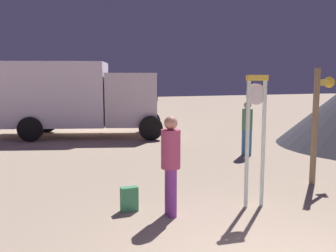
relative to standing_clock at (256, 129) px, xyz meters
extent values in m
cylinder|color=white|center=(-0.16, 0.01, -0.28)|extent=(0.07, 0.07, 2.27)
cylinder|color=white|center=(0.16, -0.02, -0.28)|extent=(0.07, 0.07, 2.27)
cube|color=yellow|center=(0.00, -0.01, 0.90)|extent=(0.40, 0.12, 0.10)
cylinder|color=white|center=(0.00, 0.02, 0.62)|extent=(0.37, 0.07, 0.37)
cube|color=black|center=(0.00, 0.05, 0.62)|extent=(0.09, 0.02, 0.04)
cube|color=black|center=(0.00, 0.05, 0.62)|extent=(0.14, 0.03, 0.03)
cube|color=#8B7353|center=(2.02, 0.76, -0.15)|extent=(0.13, 0.13, 2.53)
cube|color=yellow|center=(2.38, 0.94, 0.80)|extent=(0.66, 0.38, 0.14)
cone|color=yellow|center=(2.79, 1.16, 0.80)|extent=(0.31, 0.33, 0.25)
sphere|color=#F4DE95|center=(2.09, 0.79, -0.78)|extent=(0.04, 0.04, 0.04)
sphere|color=#FFEE93|center=(2.09, 0.79, -0.28)|extent=(0.04, 0.04, 0.04)
sphere|color=#F9D98D|center=(2.09, 0.79, 0.23)|extent=(0.04, 0.04, 0.04)
sphere|color=#F5EE8A|center=(2.09, 0.79, 0.73)|extent=(0.04, 0.04, 0.04)
cylinder|color=purple|center=(-1.58, 0.03, -1.01)|extent=(0.15, 0.15, 0.82)
cylinder|color=purple|center=(-1.57, 0.19, -1.01)|extent=(0.15, 0.15, 0.82)
cylinder|color=#B5416A|center=(-1.57, 0.11, -0.27)|extent=(0.32, 0.32, 0.65)
sphere|color=tan|center=(-1.57, 0.11, 0.16)|extent=(0.23, 0.23, 0.23)
cube|color=#419561|center=(-2.17, 0.56, -1.20)|extent=(0.30, 0.14, 0.43)
cube|color=#338260|center=(-2.17, 0.65, -1.26)|extent=(0.21, 0.04, 0.19)
cylinder|color=teal|center=(2.30, 3.94, -1.02)|extent=(0.15, 0.15, 0.78)
cylinder|color=teal|center=(2.40, 3.81, -1.02)|extent=(0.15, 0.15, 0.78)
cylinder|color=#538A5A|center=(2.35, 3.87, -0.32)|extent=(0.31, 0.31, 0.62)
sphere|color=tan|center=(2.35, 3.87, 0.10)|extent=(0.22, 0.22, 0.22)
cube|color=white|center=(-2.80, 9.78, 0.27)|extent=(4.70, 3.40, 2.47)
cube|color=silver|center=(0.19, 8.84, 0.06)|extent=(2.49, 2.61, 2.05)
cube|color=black|center=(1.13, 8.55, 0.47)|extent=(0.56, 1.71, 0.90)
cylinder|color=black|center=(0.55, 7.54, -0.97)|extent=(0.93, 0.51, 0.90)
cylinder|color=black|center=(1.23, 9.71, -0.97)|extent=(0.93, 0.51, 0.90)
cylinder|color=black|center=(-3.66, 8.86, -0.97)|extent=(0.93, 0.51, 0.90)
cylinder|color=black|center=(-2.98, 11.03, -0.97)|extent=(0.93, 0.51, 0.90)
cube|color=silver|center=(-4.73, 17.56, 0.27)|extent=(4.18, 2.41, 2.47)
cylinder|color=black|center=(-4.04, 18.72, -0.97)|extent=(0.91, 0.27, 0.90)
cylinder|color=black|center=(-4.10, 16.36, -0.97)|extent=(0.91, 0.27, 0.90)
camera|label=1|loc=(-3.80, -5.55, 0.90)|focal=39.90mm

